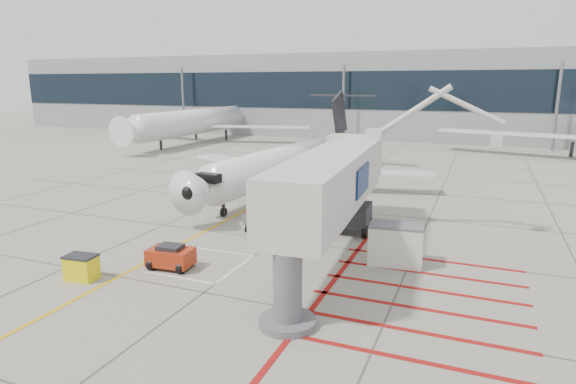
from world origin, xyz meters
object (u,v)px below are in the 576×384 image
at_px(spill_bin, 81,267).
at_px(pushback_tug, 171,256).
at_px(regional_jet, 273,147).
at_px(jet_bridge, 329,193).

bearing_deg(spill_bin, pushback_tug, 36.37).
distance_m(regional_jet, jet_bridge, 16.12).
relative_size(jet_bridge, spill_bin, 13.62).
distance_m(jet_bridge, spill_bin, 12.39).
height_order(jet_bridge, spill_bin, jet_bridge).
bearing_deg(pushback_tug, jet_bridge, 18.75).
bearing_deg(spill_bin, jet_bridge, 24.29).
xyz_separation_m(jet_bridge, spill_bin, (-10.33, -6.04, -3.22)).
height_order(jet_bridge, pushback_tug, jet_bridge).
height_order(regional_jet, pushback_tug, regional_jet).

